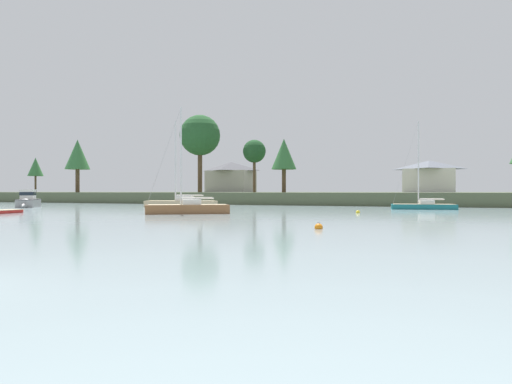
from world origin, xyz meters
TOP-DOWN VIEW (x-y plane):
  - far_shore_bank at (0.00, 82.05)m, footprint 199.97×48.85m
  - cruiser_grey at (-38.51, 38.77)m, footprint 5.94×6.96m
  - sailboat_wood at (-10.80, 30.74)m, footprint 7.37×5.75m
  - sailboat_sand at (-20.32, 45.81)m, footprint 9.30×4.53m
  - dinghy_red at (-26.68, 25.32)m, footprint 1.67×3.29m
  - sailboat_teal at (8.58, 49.29)m, footprint 7.12×3.02m
  - mooring_buoy_yellow at (3.19, 37.64)m, footprint 0.38×0.38m
  - mooring_buoy_orange at (4.23, 18.31)m, footprint 0.44×0.44m
  - shore_tree_inland_a at (-20.01, 70.25)m, footprint 4.02×4.02m
  - shore_tree_right_mid at (-14.02, 68.55)m, footprint 4.18×4.18m
  - shore_tree_far_left at (-63.10, 63.35)m, footprint 2.92×2.92m
  - shore_tree_left at (-30.87, 70.53)m, footprint 7.44×7.44m
  - shore_tree_center_left at (-51.55, 61.99)m, footprint 4.44×4.44m
  - cottage_near_water at (-34.71, 92.79)m, footprint 10.43×8.44m
  - cottage_behind_trees at (8.40, 83.65)m, footprint 9.28×9.55m

SIDE VIEW (x-z plane):
  - mooring_buoy_yellow at x=3.19m, z-range -0.15..0.29m
  - mooring_buoy_orange at x=4.23m, z-range -0.17..0.33m
  - dinghy_red at x=-26.68m, z-range -0.11..0.35m
  - sailboat_teal at x=8.58m, z-range -4.90..5.32m
  - sailboat_wood at x=-10.80m, z-range -4.82..5.26m
  - sailboat_sand at x=-20.32m, z-range -5.48..5.99m
  - cruiser_grey at x=-38.51m, z-range -1.49..2.50m
  - far_shore_bank at x=0.00m, z-range 0.00..1.83m
  - cottage_behind_trees at x=8.40m, z-range 1.92..7.61m
  - cottage_near_water at x=-34.71m, z-range 1.95..8.87m
  - shore_tree_far_left at x=-63.10m, z-range 3.36..10.09m
  - shore_tree_right_mid at x=-14.02m, z-range 3.66..12.63m
  - shore_tree_center_left at x=-51.55m, z-range 3.83..13.49m
  - shore_tree_inland_a at x=-20.01m, z-range 4.32..13.52m
  - shore_tree_left at x=-30.87m, z-range 5.13..19.34m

